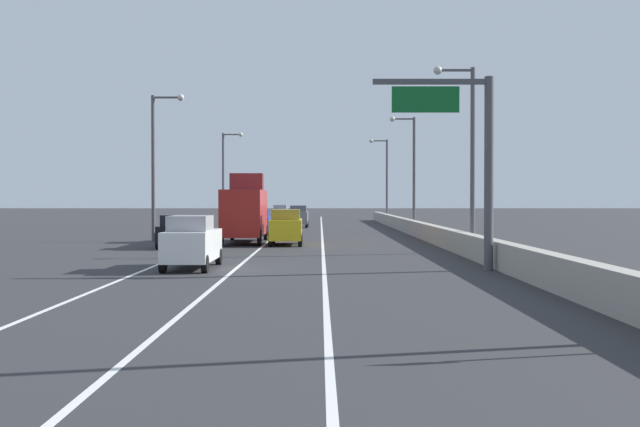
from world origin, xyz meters
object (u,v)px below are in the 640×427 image
Objects in this scene: car_silver_5 at (281,213)px; car_gray_3 at (299,216)px; car_yellow_2 at (286,227)px; car_black_0 at (179,231)px; lamp_post_right_third at (411,165)px; lamp_post_left_mid at (158,156)px; lamp_post_right_fourth at (385,174)px; lamp_post_right_second at (468,145)px; lamp_post_left_far at (226,172)px; car_blue_1 at (259,222)px; car_white_4 at (192,242)px; overhead_sign_gantry at (470,148)px; box_truck at (245,211)px.

car_gray_3 is at bearing -82.20° from car_silver_5.
car_black_0 is at bearing -155.00° from car_yellow_2.
lamp_post_right_third is 2.06× the size of car_silver_5.
lamp_post_left_mid is at bearing -97.37° from car_silver_5.
lamp_post_right_second is at bearing -89.79° from lamp_post_right_fourth.
lamp_post_right_third is 25.05m from lamp_post_right_fourth.
lamp_post_right_second is 12.65m from car_yellow_2.
car_blue_1 is (5.03, -21.24, -4.55)m from lamp_post_left_far.
lamp_post_right_fourth is 2.06× the size of car_silver_5.
lamp_post_right_second is at bearing -67.28° from lamp_post_left_far.
lamp_post_right_fourth is at bearing 65.37° from lamp_post_left_mid.
car_white_4 is at bearing -77.72° from car_black_0.
lamp_post_right_third is 26.39m from car_black_0.
overhead_sign_gantry is 0.78× the size of lamp_post_left_far.
car_black_0 is 6.58m from car_yellow_2.
lamp_post_left_mid is (-16.36, 21.01, 0.79)m from overhead_sign_gantry.
lamp_post_left_far is 32.24m from box_truck.
car_yellow_2 is 0.57× the size of box_truck.
car_gray_3 reaches higher than car_black_0.
car_yellow_2 reaches higher than car_gray_3.
lamp_post_right_third is 1.00× the size of lamp_post_left_mid.
lamp_post_right_third is at bearing -68.32° from car_silver_5.
lamp_post_right_fourth reaches higher than car_yellow_2.
box_truck reaches higher than car_white_4.
box_truck reaches higher than car_blue_1.
car_gray_3 is (-9.55, 11.05, -4.47)m from lamp_post_right_third.
car_silver_5 is at bearing 154.47° from lamp_post_right_fourth.
lamp_post_right_third is 1.00× the size of lamp_post_right_fourth.
car_blue_1 is 0.87× the size of car_white_4.
car_blue_1 is at bearing 77.83° from car_black_0.
lamp_post_right_fourth is 48.63m from car_black_0.
car_blue_1 is at bearing -111.59° from lamp_post_right_fourth.
lamp_post_left_mid is at bearing -123.99° from car_blue_1.
car_gray_3 is 26.85m from box_truck.
lamp_post_left_mid is 2.06× the size of car_silver_5.
car_silver_5 is (4.89, 14.82, -4.52)m from lamp_post_left_far.
overhead_sign_gantry is 60.12m from lamp_post_right_fourth.
car_gray_3 is (2.57, 16.28, 0.08)m from car_blue_1.
lamp_post_right_second is 2.00× the size of car_white_4.
lamp_post_right_second is at bearing -36.00° from car_yellow_2.
car_yellow_2 is (2.59, -12.86, 0.10)m from car_blue_1.
car_gray_3 is at bearing -33.17° from lamp_post_left_far.
box_truck is (4.93, -31.67, -3.50)m from lamp_post_left_far.
car_silver_5 is (3.23, 51.70, 0.06)m from car_black_0.
car_silver_5 is at bearing 71.74° from lamp_post_left_far.
car_blue_1 is 29.07m from car_white_4.
lamp_post_left_mid is (-17.92, -39.08, 0.00)m from lamp_post_right_fourth.
overhead_sign_gantry is 66.83m from car_silver_5.
lamp_post_left_far is at bearing 88.26° from lamp_post_left_mid.
overhead_sign_gantry is at bearing -92.78° from lamp_post_right_third.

